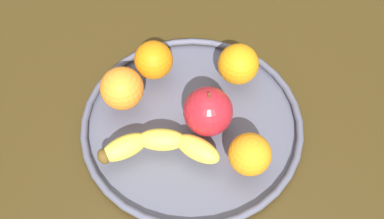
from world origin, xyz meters
The scene contains 8 objects.
ground_plane centered at (0.00, 0.00, -2.00)cm, with size 166.47×166.47×4.00cm, color #3B2D11.
fruit_bowl centered at (0.00, 0.00, 0.92)cm, with size 38.25×38.25×1.80cm.
banana centered at (2.49, 7.72, 3.62)cm, with size 18.88×10.94×3.64cm.
apple centered at (-2.83, -0.25, 5.87)cm, with size 8.14×8.14×8.94cm.
orange_front_right centered at (10.26, -6.83, 5.27)cm, with size 6.95×6.95×6.95cm, color orange.
orange_front_left centered at (-3.98, -11.61, 5.44)cm, with size 7.29×7.29×7.29cm, color orange.
orange_back_left centered at (-11.48, 4.43, 5.17)cm, with size 6.74×6.74×6.74cm, color orange.
orange_back_right centered at (12.38, 1.05, 5.51)cm, with size 7.42×7.42×7.42cm, color orange.
Camera 1 is at (-14.93, 35.67, 62.91)cm, focal length 39.52 mm.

